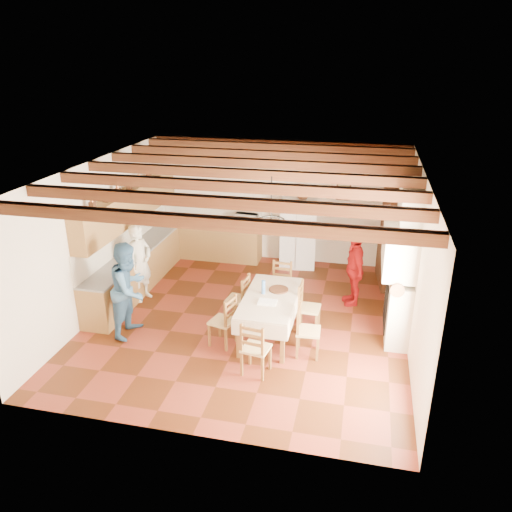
{
  "coord_description": "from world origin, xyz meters",
  "views": [
    {
      "loc": [
        2.04,
        -8.33,
        4.88
      ],
      "look_at": [
        0.1,
        0.3,
        1.25
      ],
      "focal_mm": 35.0,
      "sensor_mm": 36.0,
      "label": 1
    }
  ],
  "objects_px": {
    "chair_left_far": "(238,298)",
    "microwave": "(246,221)",
    "hutch": "(394,235)",
    "chair_right_near": "(309,330)",
    "chair_end_far": "(280,286)",
    "refrigerator": "(298,233)",
    "person_woman_red": "(354,268)",
    "chair_right_far": "(309,307)",
    "person_woman_blue": "(130,289)",
    "chair_end_near": "(256,347)",
    "person_man": "(140,263)",
    "chair_left_near": "(222,320)",
    "dining_table": "(270,301)"
  },
  "relations": [
    {
      "from": "chair_left_far",
      "to": "microwave",
      "type": "relative_size",
      "value": 1.76
    },
    {
      "from": "hutch",
      "to": "chair_left_far",
      "type": "height_order",
      "value": "hutch"
    },
    {
      "from": "chair_right_near",
      "to": "microwave",
      "type": "height_order",
      "value": "microwave"
    },
    {
      "from": "hutch",
      "to": "chair_end_far",
      "type": "distance_m",
      "value": 2.89
    },
    {
      "from": "refrigerator",
      "to": "hutch",
      "type": "xyz_separation_m",
      "value": [
        2.2,
        -0.54,
        0.31
      ]
    },
    {
      "from": "refrigerator",
      "to": "person_woman_red",
      "type": "bearing_deg",
      "value": -57.29
    },
    {
      "from": "refrigerator",
      "to": "chair_right_far",
      "type": "xyz_separation_m",
      "value": [
        0.65,
        -3.05,
        -0.36
      ]
    },
    {
      "from": "person_woman_blue",
      "to": "person_woman_red",
      "type": "height_order",
      "value": "person_woman_blue"
    },
    {
      "from": "chair_left_far",
      "to": "person_woman_red",
      "type": "bearing_deg",
      "value": 127.06
    },
    {
      "from": "chair_left_far",
      "to": "chair_end_near",
      "type": "bearing_deg",
      "value": 31.37
    },
    {
      "from": "refrigerator",
      "to": "chair_end_far",
      "type": "distance_m",
      "value": 2.28
    },
    {
      "from": "hutch",
      "to": "chair_right_far",
      "type": "relative_size",
      "value": 2.41
    },
    {
      "from": "chair_end_near",
      "to": "person_woman_blue",
      "type": "xyz_separation_m",
      "value": [
        -2.51,
        0.74,
        0.42
      ]
    },
    {
      "from": "person_woman_red",
      "to": "microwave",
      "type": "xyz_separation_m",
      "value": [
        -2.71,
        1.76,
        0.27
      ]
    },
    {
      "from": "person_woman_blue",
      "to": "chair_end_near",
      "type": "bearing_deg",
      "value": -100.9
    },
    {
      "from": "chair_end_far",
      "to": "person_man",
      "type": "xyz_separation_m",
      "value": [
        -2.9,
        -0.28,
        0.34
      ]
    },
    {
      "from": "chair_end_near",
      "to": "person_woman_blue",
      "type": "distance_m",
      "value": 2.65
    },
    {
      "from": "hutch",
      "to": "chair_left_near",
      "type": "xyz_separation_m",
      "value": [
        -2.99,
        -3.33,
        -0.68
      ]
    },
    {
      "from": "chair_left_far",
      "to": "chair_end_far",
      "type": "bearing_deg",
      "value": 143.46
    },
    {
      "from": "person_woman_red",
      "to": "dining_table",
      "type": "bearing_deg",
      "value": -56.8
    },
    {
      "from": "refrigerator",
      "to": "chair_left_near",
      "type": "relative_size",
      "value": 1.76
    },
    {
      "from": "microwave",
      "to": "chair_left_far",
      "type": "bearing_deg",
      "value": -73.03
    },
    {
      "from": "person_man",
      "to": "person_woman_blue",
      "type": "relative_size",
      "value": 0.92
    },
    {
      "from": "dining_table",
      "to": "person_woman_red",
      "type": "height_order",
      "value": "person_woman_red"
    },
    {
      "from": "dining_table",
      "to": "microwave",
      "type": "xyz_separation_m",
      "value": [
        -1.29,
        3.42,
        0.33
      ]
    },
    {
      "from": "chair_right_near",
      "to": "chair_end_near",
      "type": "distance_m",
      "value": 1.05
    },
    {
      "from": "chair_right_near",
      "to": "microwave",
      "type": "bearing_deg",
      "value": 25.04
    },
    {
      "from": "refrigerator",
      "to": "chair_left_near",
      "type": "bearing_deg",
      "value": -107.59
    },
    {
      "from": "person_man",
      "to": "microwave",
      "type": "height_order",
      "value": "person_man"
    },
    {
      "from": "chair_end_far",
      "to": "chair_right_near",
      "type": "bearing_deg",
      "value": -61.58
    },
    {
      "from": "refrigerator",
      "to": "microwave",
      "type": "xyz_separation_m",
      "value": [
        -1.31,
        0.01,
        0.21
      ]
    },
    {
      "from": "dining_table",
      "to": "refrigerator",
      "type": "bearing_deg",
      "value": 89.73
    },
    {
      "from": "person_woman_blue",
      "to": "chair_right_near",
      "type": "bearing_deg",
      "value": -84.89
    },
    {
      "from": "microwave",
      "to": "person_man",
      "type": "bearing_deg",
      "value": -116.5
    },
    {
      "from": "person_woman_red",
      "to": "person_man",
      "type": "bearing_deg",
      "value": -95.99
    },
    {
      "from": "chair_left_far",
      "to": "person_man",
      "type": "distance_m",
      "value": 2.27
    },
    {
      "from": "hutch",
      "to": "chair_right_far",
      "type": "height_order",
      "value": "hutch"
    },
    {
      "from": "refrigerator",
      "to": "microwave",
      "type": "distance_m",
      "value": 1.32
    },
    {
      "from": "chair_left_far",
      "to": "dining_table",
      "type": "bearing_deg",
      "value": 66.89
    },
    {
      "from": "hutch",
      "to": "chair_end_far",
      "type": "bearing_deg",
      "value": -148.41
    },
    {
      "from": "refrigerator",
      "to": "chair_end_far",
      "type": "height_order",
      "value": "refrigerator"
    },
    {
      "from": "dining_table",
      "to": "person_woman_blue",
      "type": "xyz_separation_m",
      "value": [
        -2.51,
        -0.44,
        0.18
      ]
    },
    {
      "from": "chair_end_near",
      "to": "person_man",
      "type": "xyz_separation_m",
      "value": [
        -2.92,
        2.05,
        0.34
      ]
    },
    {
      "from": "chair_right_far",
      "to": "person_man",
      "type": "distance_m",
      "value": 3.64
    },
    {
      "from": "chair_left_near",
      "to": "person_woman_red",
      "type": "height_order",
      "value": "person_woman_red"
    },
    {
      "from": "chair_right_far",
      "to": "person_man",
      "type": "xyz_separation_m",
      "value": [
        -3.59,
        0.52,
        0.34
      ]
    },
    {
      "from": "chair_end_far",
      "to": "person_man",
      "type": "relative_size",
      "value": 0.58
    },
    {
      "from": "dining_table",
      "to": "chair_end_near",
      "type": "distance_m",
      "value": 1.2
    },
    {
      "from": "hutch",
      "to": "chair_end_near",
      "type": "bearing_deg",
      "value": -124.57
    },
    {
      "from": "dining_table",
      "to": "chair_right_near",
      "type": "xyz_separation_m",
      "value": [
        0.76,
        -0.46,
        -0.24
      ]
    }
  ]
}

